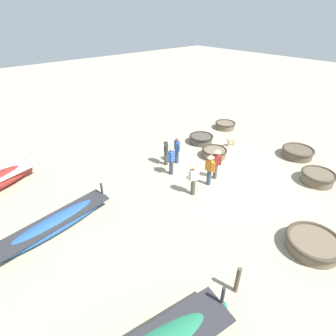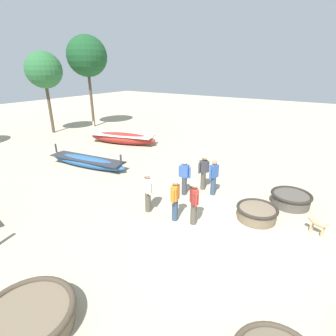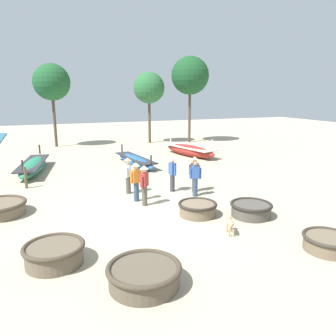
{
  "view_description": "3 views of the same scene",
  "coord_description": "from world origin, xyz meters",
  "px_view_note": "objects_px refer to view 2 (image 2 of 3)",
  "views": [
    {
      "loc": [
        -6.64,
        10.51,
        7.55
      ],
      "look_at": [
        1.39,
        3.42,
        1.0
      ],
      "focal_mm": 28.0,
      "sensor_mm": 36.0,
      "label": 1
    },
    {
      "loc": [
        -6.82,
        -2.46,
        5.17
      ],
      "look_at": [
        1.9,
        3.33,
        1.12
      ],
      "focal_mm": 28.0,
      "sensor_mm": 36.0,
      "label": 2
    },
    {
      "loc": [
        -3.48,
        -10.98,
        4.48
      ],
      "look_at": [
        2.12,
        3.3,
        0.96
      ],
      "focal_mm": 35.0,
      "sensor_mm": 36.0,
      "label": 3
    }
  ],
  "objects_px": {
    "coracle_nearest": "(291,199)",
    "tree_leftmost": "(87,56)",
    "coracle_beside_post": "(28,318)",
    "fisherman_by_coracle": "(214,177)",
    "long_boat_red_hull": "(123,138)",
    "tree_right_mid": "(44,70)",
    "fisherman_standing_left": "(204,169)",
    "fisherman_hauling": "(194,199)",
    "coracle_front_right": "(257,213)",
    "long_boat_ochre_hull": "(87,161)",
    "fisherman_with_hat": "(185,176)",
    "fisherman_crouching": "(175,196)",
    "dog": "(317,223)",
    "fisherman_standing_right": "(148,188)"
  },
  "relations": [
    {
      "from": "long_boat_ochre_hull",
      "to": "fisherman_standing_left",
      "type": "xyz_separation_m",
      "value": [
        0.96,
        -6.6,
        0.66
      ]
    },
    {
      "from": "coracle_beside_post",
      "to": "tree_right_mid",
      "type": "distance_m",
      "value": 19.51
    },
    {
      "from": "fisherman_standing_left",
      "to": "fisherman_crouching",
      "type": "height_order",
      "value": "same"
    },
    {
      "from": "tree_leftmost",
      "to": "tree_right_mid",
      "type": "bearing_deg",
      "value": 165.23
    },
    {
      "from": "dog",
      "to": "fisherman_crouching",
      "type": "bearing_deg",
      "value": 113.84
    },
    {
      "from": "fisherman_standing_left",
      "to": "tree_leftmost",
      "type": "height_order",
      "value": "tree_leftmost"
    },
    {
      "from": "coracle_nearest",
      "to": "dog",
      "type": "bearing_deg",
      "value": -145.86
    },
    {
      "from": "coracle_beside_post",
      "to": "tree_right_mid",
      "type": "xyz_separation_m",
      "value": [
        11.05,
        15.4,
        4.62
      ]
    },
    {
      "from": "fisherman_standing_left",
      "to": "fisherman_hauling",
      "type": "bearing_deg",
      "value": -160.14
    },
    {
      "from": "coracle_beside_post",
      "to": "dog",
      "type": "xyz_separation_m",
      "value": [
        7.16,
        -4.63,
        0.09
      ]
    },
    {
      "from": "dog",
      "to": "fisherman_standing_left",
      "type": "bearing_deg",
      "value": 78.3
    },
    {
      "from": "fisherman_standing_left",
      "to": "tree_leftmost",
      "type": "relative_size",
      "value": 0.22
    },
    {
      "from": "coracle_beside_post",
      "to": "fisherman_crouching",
      "type": "xyz_separation_m",
      "value": [
        5.25,
        -0.32,
        0.68
      ]
    },
    {
      "from": "coracle_beside_post",
      "to": "fisherman_with_hat",
      "type": "xyz_separation_m",
      "value": [
        7.2,
        0.43,
        0.55
      ]
    },
    {
      "from": "long_boat_ochre_hull",
      "to": "dog",
      "type": "relative_size",
      "value": 7.68
    },
    {
      "from": "long_boat_red_hull",
      "to": "fisherman_standing_left",
      "type": "distance_m",
      "value": 8.97
    },
    {
      "from": "fisherman_by_coracle",
      "to": "tree_leftmost",
      "type": "bearing_deg",
      "value": 65.88
    },
    {
      "from": "coracle_nearest",
      "to": "tree_leftmost",
      "type": "distance_m",
      "value": 19.81
    },
    {
      "from": "coracle_beside_post",
      "to": "fisherman_by_coracle",
      "type": "bearing_deg",
      "value": -4.38
    },
    {
      "from": "coracle_beside_post",
      "to": "tree_leftmost",
      "type": "height_order",
      "value": "tree_leftmost"
    },
    {
      "from": "fisherman_crouching",
      "to": "long_boat_ochre_hull",
      "type": "bearing_deg",
      "value": 74.54
    },
    {
      "from": "coracle_nearest",
      "to": "fisherman_with_hat",
      "type": "xyz_separation_m",
      "value": [
        -1.53,
        4.01,
        0.56
      ]
    },
    {
      "from": "coracle_beside_post",
      "to": "long_boat_ochre_hull",
      "type": "relative_size",
      "value": 0.39
    },
    {
      "from": "coracle_beside_post",
      "to": "fisherman_by_coracle",
      "type": "height_order",
      "value": "fisherman_by_coracle"
    },
    {
      "from": "long_boat_red_hull",
      "to": "fisherman_standing_left",
      "type": "height_order",
      "value": "fisherman_standing_left"
    },
    {
      "from": "long_boat_ochre_hull",
      "to": "long_boat_red_hull",
      "type": "xyz_separation_m",
      "value": [
        4.57,
        1.6,
        0.11
      ]
    },
    {
      "from": "coracle_nearest",
      "to": "coracle_front_right",
      "type": "xyz_separation_m",
      "value": [
        -1.8,
        0.82,
        -0.01
      ]
    },
    {
      "from": "coracle_beside_post",
      "to": "dog",
      "type": "relative_size",
      "value": 3.01
    },
    {
      "from": "fisherman_by_coracle",
      "to": "tree_leftmost",
      "type": "xyz_separation_m",
      "value": [
        6.75,
        15.06,
        5.16
      ]
    },
    {
      "from": "fisherman_standing_right",
      "to": "tree_leftmost",
      "type": "xyz_separation_m",
      "value": [
        9.41,
        13.6,
        5.03
      ]
    },
    {
      "from": "long_boat_red_hull",
      "to": "tree_right_mid",
      "type": "distance_m",
      "value": 8.53
    },
    {
      "from": "fisherman_standing_left",
      "to": "coracle_nearest",
      "type": "bearing_deg",
      "value": -80.33
    },
    {
      "from": "fisherman_by_coracle",
      "to": "tree_right_mid",
      "type": "distance_m",
      "value": 16.82
    },
    {
      "from": "coracle_beside_post",
      "to": "fisherman_crouching",
      "type": "bearing_deg",
      "value": -3.44
    },
    {
      "from": "long_boat_ochre_hull",
      "to": "fisherman_hauling",
      "type": "height_order",
      "value": "fisherman_hauling"
    },
    {
      "from": "tree_right_mid",
      "to": "tree_leftmost",
      "type": "bearing_deg",
      "value": -14.77
    },
    {
      "from": "fisherman_with_hat",
      "to": "fisherman_standing_right",
      "type": "xyz_separation_m",
      "value": [
        -1.99,
        0.43,
        0.12
      ]
    },
    {
      "from": "fisherman_hauling",
      "to": "dog",
      "type": "height_order",
      "value": "fisherman_hauling"
    },
    {
      "from": "coracle_front_right",
      "to": "fisherman_standing_left",
      "type": "relative_size",
      "value": 0.88
    },
    {
      "from": "long_boat_ochre_hull",
      "to": "fisherman_hauling",
      "type": "xyz_separation_m",
      "value": [
        -1.76,
        -7.58,
        0.66
      ]
    },
    {
      "from": "tree_right_mid",
      "to": "long_boat_ochre_hull",
      "type": "bearing_deg",
      "value": -113.79
    },
    {
      "from": "fisherman_by_coracle",
      "to": "fisherman_crouching",
      "type": "bearing_deg",
      "value": 173.75
    },
    {
      "from": "coracle_nearest",
      "to": "tree_leftmost",
      "type": "xyz_separation_m",
      "value": [
        5.89,
        18.03,
        5.71
      ]
    },
    {
      "from": "long_boat_red_hull",
      "to": "fisherman_standing_left",
      "type": "relative_size",
      "value": 3.11
    },
    {
      "from": "coracle_nearest",
      "to": "coracle_front_right",
      "type": "relative_size",
      "value": 1.06
    },
    {
      "from": "coracle_beside_post",
      "to": "long_boat_red_hull",
      "type": "bearing_deg",
      "value": 34.92
    },
    {
      "from": "coracle_beside_post",
      "to": "tree_leftmost",
      "type": "relative_size",
      "value": 0.26
    },
    {
      "from": "coracle_front_right",
      "to": "fisherman_with_hat",
      "type": "xyz_separation_m",
      "value": [
        0.27,
        3.18,
        0.57
      ]
    },
    {
      "from": "coracle_front_right",
      "to": "coracle_nearest",
      "type": "bearing_deg",
      "value": -24.52
    },
    {
      "from": "tree_leftmost",
      "to": "fisherman_crouching",
      "type": "bearing_deg",
      "value": -122.37
    }
  ]
}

